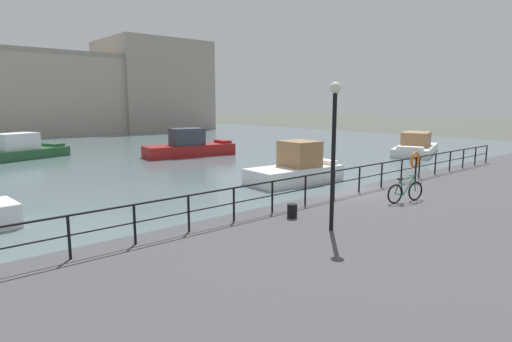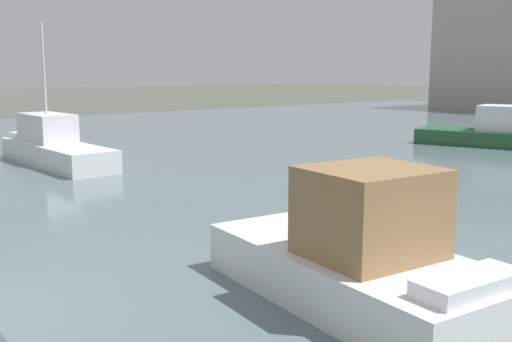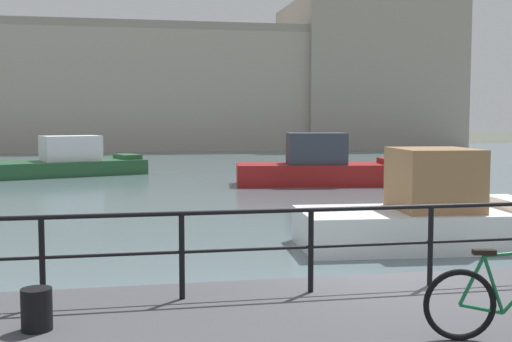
{
  "view_description": "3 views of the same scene",
  "coord_description": "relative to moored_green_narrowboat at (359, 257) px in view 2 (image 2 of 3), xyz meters",
  "views": [
    {
      "loc": [
        -14.11,
        -10.71,
        4.48
      ],
      "look_at": [
        -0.78,
        4.61,
        1.16
      ],
      "focal_mm": 29.55,
      "sensor_mm": 36.0,
      "label": 1
    },
    {
      "loc": [
        9.63,
        -1.58,
        3.86
      ],
      "look_at": [
        1.36,
        4.7,
        2.1
      ],
      "focal_mm": 41.95,
      "sensor_mm": 36.0,
      "label": 2
    },
    {
      "loc": [
        -3.74,
        -8.6,
        3.05
      ],
      "look_at": [
        -1.33,
        3.6,
        2.03
      ],
      "focal_mm": 45.97,
      "sensor_mm": 36.0,
      "label": 3
    }
  ],
  "objects": [
    {
      "name": "moored_small_launch",
      "position": [
        -9.85,
        21.18,
        -0.09
      ],
      "size": [
        8.61,
        5.38,
        2.07
      ],
      "rotation": [
        0.0,
        0.0,
        0.34
      ],
      "color": "#23512D",
      "rests_on": "water_basin"
    },
    {
      "name": "moored_green_narrowboat",
      "position": [
        0.0,
        0.0,
        0.0
      ],
      "size": [
        5.7,
        2.86,
        2.31
      ],
      "rotation": [
        0.0,
        0.0,
        -0.07
      ],
      "color": "white",
      "rests_on": "water_basin"
    },
    {
      "name": "moored_cabin_cruiser",
      "position": [
        -17.94,
        0.98,
        -0.05
      ],
      "size": [
        7.54,
        2.42,
        5.76
      ],
      "rotation": [
        0.0,
        0.0,
        3.2
      ],
      "color": "white",
      "rests_on": "water_basin"
    }
  ]
}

